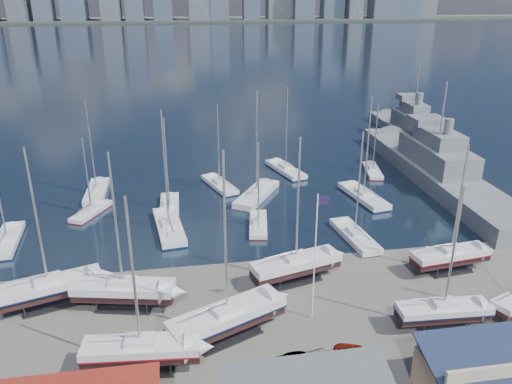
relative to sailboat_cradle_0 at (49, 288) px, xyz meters
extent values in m
plane|color=#605E59|center=(22.05, -4.35, -2.11)|extent=(1400.00, 1400.00, 0.00)
cube|color=#182637|center=(22.05, 305.65, -2.26)|extent=(1400.00, 600.00, 0.40)
cube|color=#2D332D|center=(22.05, 565.65, -1.01)|extent=(1400.00, 80.00, 2.20)
cube|color=#475166|center=(-89.14, 564.23, 18.66)|extent=(26.03, 30.49, 37.14)
cube|color=#475166|center=(106.15, 550.52, 21.60)|extent=(18.36, 16.25, 43.03)
cube|color=#595E66|center=(142.29, 569.43, 17.93)|extent=(28.49, 22.03, 35.69)
cube|color=#2D2D33|center=(0.00, 0.00, -2.03)|extent=(6.24, 4.26, 0.16)
cube|color=black|center=(0.00, 0.00, -0.50)|extent=(10.63, 5.57, 0.83)
cube|color=silver|center=(0.00, 0.00, 0.33)|extent=(10.76, 5.99, 0.83)
cube|color=#0D1944|center=(0.00, 0.00, -0.05)|extent=(10.87, 6.05, 0.17)
cube|color=silver|center=(0.00, 0.00, 0.99)|extent=(3.01, 2.46, 0.50)
cylinder|color=#B2B2B7|center=(0.00, 0.00, 7.75)|extent=(0.22, 0.22, 14.00)
cube|color=#2D2D33|center=(9.65, -11.07, -2.03)|extent=(5.56, 2.92, 0.16)
cube|color=black|center=(9.65, -11.07, -0.53)|extent=(9.91, 3.17, 0.78)
cube|color=silver|center=(9.65, -11.07, 0.25)|extent=(9.95, 3.58, 0.78)
cube|color=maroon|center=(9.65, -11.07, -0.10)|extent=(10.05, 3.62, 0.16)
cube|color=silver|center=(9.65, -11.07, 0.89)|extent=(2.57, 1.85, 0.50)
cylinder|color=#B2B2B7|center=(9.65, -11.07, 7.22)|extent=(0.22, 0.22, 13.15)
cube|color=#2D2D33|center=(7.48, -1.59, -2.03)|extent=(6.00, 3.68, 0.16)
cube|color=black|center=(7.48, -1.59, -0.51)|extent=(10.43, 4.50, 0.81)
cube|color=silver|center=(7.48, -1.59, 0.30)|extent=(10.52, 4.92, 0.81)
cube|color=silver|center=(7.48, -1.59, 0.96)|extent=(2.84, 2.20, 0.50)
cylinder|color=#B2B2B7|center=(7.48, -1.59, 7.56)|extent=(0.22, 0.22, 13.71)
cube|color=#2D2D33|center=(17.24, -7.93, -2.03)|extent=(6.79, 5.13, 0.16)
cube|color=black|center=(17.24, -7.93, -0.47)|extent=(11.32, 7.07, 0.90)
cube|color=silver|center=(17.24, -7.93, 0.43)|extent=(11.52, 7.50, 0.90)
cube|color=#0D1944|center=(17.24, -7.93, 0.02)|extent=(11.63, 7.58, 0.18)
cube|color=silver|center=(17.24, -7.93, 1.13)|extent=(3.33, 2.88, 0.50)
cylinder|color=#B2B2B7|center=(17.24, -7.93, 8.45)|extent=(0.22, 0.22, 15.15)
cube|color=#2D2D33|center=(25.75, 0.53, -2.03)|extent=(6.07, 3.97, 0.16)
cube|color=black|center=(25.75, 0.53, -0.51)|extent=(10.44, 5.07, 0.81)
cube|color=silver|center=(25.75, 0.53, 0.30)|extent=(10.55, 5.48, 0.81)
cube|color=silver|center=(25.75, 0.53, 0.96)|extent=(2.91, 2.33, 0.50)
cylinder|color=#B2B2B7|center=(25.75, 0.53, 7.57)|extent=(0.22, 0.22, 13.72)
cube|color=#2D2D33|center=(37.47, -9.98, -2.03)|extent=(4.93, 2.44, 0.16)
cube|color=black|center=(37.47, -9.98, -0.56)|extent=(8.87, 2.51, 0.70)
cube|color=silver|center=(37.47, -9.98, 0.14)|extent=(8.89, 2.87, 0.70)
cube|color=#0D1944|center=(37.47, -9.98, -0.18)|extent=(8.98, 2.90, 0.14)
cube|color=silver|center=(37.47, -9.98, 0.74)|extent=(2.26, 1.58, 0.50)
cylinder|color=#B2B2B7|center=(37.47, -9.98, 6.42)|extent=(0.22, 0.22, 11.86)
cube|color=#2D2D33|center=(43.62, -0.29, -2.03)|extent=(5.33, 2.95, 0.16)
cube|color=black|center=(43.62, -0.29, -0.55)|extent=(9.44, 3.35, 0.74)
cube|color=silver|center=(43.62, -0.29, 0.19)|extent=(9.49, 3.74, 0.74)
cube|color=maroon|center=(43.62, -0.29, -0.15)|extent=(9.59, 3.78, 0.15)
cube|color=silver|center=(43.62, -0.29, 0.81)|extent=(2.49, 1.83, 0.50)
cylinder|color=#B2B2B7|center=(43.62, -0.29, 6.80)|extent=(0.22, 0.22, 12.47)
cube|color=black|center=(-8.40, 15.07, -2.38)|extent=(3.17, 9.92, 0.78)
cube|color=silver|center=(-8.40, 15.07, -1.60)|extent=(3.58, 9.96, 0.78)
cube|color=#0D1944|center=(-8.40, 15.07, -1.96)|extent=(3.61, 10.06, 0.16)
cube|color=silver|center=(-8.40, 15.07, -0.96)|extent=(1.85, 2.57, 0.50)
cube|color=black|center=(0.87, 22.96, -2.32)|extent=(5.33, 7.88, 0.63)
cube|color=silver|center=(0.87, 22.96, -1.69)|extent=(5.62, 8.04, 0.63)
cube|color=maroon|center=(0.87, 22.96, -1.98)|extent=(5.68, 8.12, 0.13)
cube|color=silver|center=(0.87, 22.96, -1.12)|extent=(2.09, 2.37, 0.50)
cylinder|color=#B2B2B7|center=(0.87, 22.96, 3.97)|extent=(0.22, 0.22, 10.68)
cube|color=black|center=(0.60, 30.69, -2.40)|extent=(2.53, 10.50, 0.84)
cube|color=silver|center=(0.60, 30.69, -1.56)|extent=(2.97, 10.50, 0.84)
cube|color=silver|center=(0.60, 30.69, -0.89)|extent=(1.77, 2.63, 0.50)
cylinder|color=#B2B2B7|center=(0.60, 30.69, 5.94)|extent=(0.22, 0.22, 14.17)
cube|color=black|center=(11.93, 15.63, -2.43)|extent=(4.13, 11.68, 0.91)
cube|color=silver|center=(11.93, 15.63, -1.52)|extent=(4.61, 11.74, 0.91)
cube|color=#0D1944|center=(11.93, 15.63, -1.94)|extent=(4.65, 11.86, 0.18)
cube|color=silver|center=(11.93, 15.63, -0.81)|extent=(2.26, 3.08, 0.50)
cylinder|color=#B2B2B7|center=(11.93, 15.63, 6.66)|extent=(0.22, 0.22, 15.43)
cube|color=black|center=(12.00, 22.57, -2.37)|extent=(2.48, 9.68, 0.77)
cube|color=silver|center=(12.00, 22.57, -1.60)|extent=(2.89, 9.69, 0.77)
cube|color=silver|center=(12.00, 22.57, -0.97)|extent=(1.67, 2.44, 0.50)
cylinder|color=#B2B2B7|center=(12.00, 22.57, 5.29)|extent=(0.22, 0.22, 13.01)
cube|color=black|center=(20.15, 30.66, -2.37)|extent=(5.19, 9.75, 0.76)
cube|color=silver|center=(20.15, 30.66, -1.61)|extent=(5.57, 9.87, 0.76)
cube|color=#0D1944|center=(20.15, 30.66, -1.96)|extent=(5.62, 9.97, 0.15)
cube|color=silver|center=(20.15, 30.66, -0.98)|extent=(2.28, 2.77, 0.50)
cylinder|color=#B2B2B7|center=(20.15, 30.66, 5.20)|extent=(0.22, 0.22, 12.85)
cube|color=black|center=(23.97, 14.75, -2.33)|extent=(3.33, 8.50, 0.66)
cube|color=silver|center=(23.97, 14.75, -1.67)|extent=(3.67, 8.56, 0.66)
cube|color=maroon|center=(23.97, 14.75, -1.97)|extent=(3.71, 8.64, 0.13)
cube|color=silver|center=(23.97, 14.75, -1.09)|extent=(1.72, 2.27, 0.50)
cylinder|color=#B2B2B7|center=(23.97, 14.75, 4.26)|extent=(0.22, 0.22, 11.18)
cube|color=black|center=(25.49, 25.23, -2.44)|extent=(8.44, 11.32, 0.93)
cube|color=silver|center=(25.49, 25.23, -1.51)|extent=(8.85, 11.58, 0.93)
cube|color=silver|center=(25.49, 25.23, -0.79)|extent=(3.18, 3.49, 0.50)
cylinder|color=#B2B2B7|center=(25.49, 25.23, 6.79)|extent=(0.22, 0.22, 15.66)
cube|color=black|center=(32.54, 36.21, -2.40)|extent=(5.27, 10.78, 0.84)
cube|color=silver|center=(32.54, 36.21, -1.56)|extent=(5.70, 10.90, 0.84)
cube|color=#0D1944|center=(32.54, 36.21, -1.95)|extent=(5.75, 11.01, 0.17)
cube|color=silver|center=(32.54, 36.21, -0.89)|extent=(2.41, 3.01, 0.50)
cylinder|color=#B2B2B7|center=(32.54, 36.21, 5.95)|extent=(0.22, 0.22, 14.17)
cube|color=black|center=(35.72, 9.11, -2.38)|extent=(3.50, 10.19, 0.80)
cube|color=silver|center=(35.72, 9.11, -1.59)|extent=(3.91, 10.24, 0.80)
cube|color=silver|center=(35.72, 9.11, -0.94)|extent=(1.95, 2.67, 0.50)
cylinder|color=#B2B2B7|center=(35.72, 9.11, 5.55)|extent=(0.22, 0.22, 13.48)
cube|color=black|center=(41.73, 21.93, -2.42)|extent=(4.45, 11.37, 0.89)
cube|color=silver|center=(41.73, 21.93, -1.53)|extent=(4.91, 11.45, 0.89)
cube|color=#0D1944|center=(41.73, 21.93, -1.94)|extent=(4.96, 11.56, 0.18)
cube|color=silver|center=(41.73, 21.93, -0.84)|extent=(2.30, 3.04, 0.50)
cylinder|color=#B2B2B7|center=(41.73, 21.93, 6.39)|extent=(0.22, 0.22, 14.97)
cube|color=black|center=(47.72, 33.33, -2.34)|extent=(3.73, 8.77, 0.68)
cube|color=silver|center=(47.72, 33.33, -1.66)|extent=(4.08, 8.85, 0.68)
cube|color=maroon|center=(47.72, 33.33, -1.97)|extent=(4.12, 8.94, 0.14)
cube|color=silver|center=(47.72, 33.33, -1.06)|extent=(1.84, 2.38, 0.50)
cylinder|color=#B2B2B7|center=(47.72, 33.33, 4.45)|extent=(0.22, 0.22, 11.53)
cube|color=slate|center=(56.77, 28.23, -1.62)|extent=(9.38, 49.93, 4.47)
cube|color=slate|center=(56.77, 28.23, 2.42)|extent=(6.86, 17.58, 3.60)
cube|color=slate|center=(56.77, 28.23, 5.42)|extent=(5.06, 10.08, 2.40)
cube|color=slate|center=(56.91, 33.20, 7.12)|extent=(5.71, 5.13, 1.20)
cylinder|color=#B2B2B7|center=(56.77, 28.23, 10.62)|extent=(0.30, 0.30, 8.00)
cube|color=slate|center=(64.21, 52.63, -1.72)|extent=(7.97, 38.59, 3.45)
cube|color=slate|center=(64.21, 52.63, 1.81)|extent=(5.55, 13.64, 3.60)
cube|color=slate|center=(64.21, 52.63, 4.81)|extent=(4.04, 7.84, 2.40)
cube|color=slate|center=(64.39, 56.46, 6.51)|extent=(4.47, 4.04, 1.20)
cylinder|color=#B2B2B7|center=(64.21, 52.63, 10.01)|extent=(0.30, 0.30, 8.00)
imported|color=gray|center=(22.99, -13.32, -1.42)|extent=(4.28, 1.73, 1.38)
imported|color=gray|center=(26.64, -14.83, -1.30)|extent=(4.40, 6.44, 1.64)
imported|color=gray|center=(24.65, -15.24, -1.37)|extent=(3.11, 5.45, 1.49)
cylinder|color=white|center=(25.75, -6.37, 4.46)|extent=(0.12, 0.12, 13.15)
cube|color=#1E123A|center=(26.30, -6.37, 10.38)|extent=(1.10, 0.05, 0.77)
camera|label=1|loc=(13.64, -46.01, 27.59)|focal=35.00mm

